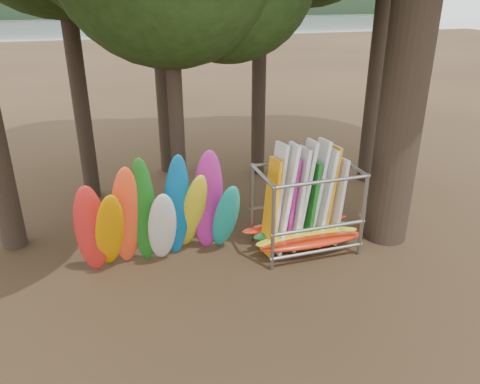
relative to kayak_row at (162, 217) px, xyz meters
name	(u,v)px	position (x,y,z in m)	size (l,w,h in m)	color
ground	(240,271)	(1.68, -0.78, -1.34)	(120.00, 120.00, 0.00)	#47331E
lake	(106,39)	(1.68, 59.22, -1.34)	(160.00, 160.00, 0.00)	gray
far_shore	(94,9)	(1.68, 109.22, 0.66)	(160.00, 4.00, 4.00)	black
kayak_row	(162,217)	(0.00, 0.00, 0.00)	(3.82, 2.11, 3.21)	red
storage_rack	(305,211)	(3.62, -0.17, -0.30)	(3.07, 1.57, 2.87)	gray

